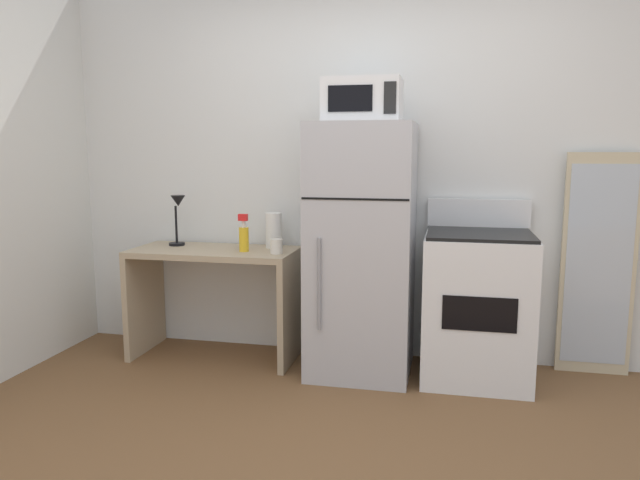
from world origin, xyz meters
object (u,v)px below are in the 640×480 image
Objects in this scene: refrigerator at (362,250)px; microwave at (363,101)px; leaning_mirror at (598,265)px; paper_towel_roll at (274,230)px; coffee_mug at (276,246)px; oven_range at (477,305)px; spray_bottle at (244,237)px; desk at (215,282)px; desk_lamp at (178,212)px.

microwave is at bearing -89.68° from refrigerator.
paper_towel_roll is at bearing -177.73° from leaning_mirror.
oven_range is at bearing 2.17° from coffee_mug.
spray_bottle is at bearing -173.24° from leaning_mirror.
refrigerator is at bearing -3.02° from desk.
paper_towel_roll is 0.17× the size of leaning_mirror.
leaning_mirror reaches higher than coffee_mug.
oven_range is at bearing 0.39° from spray_bottle.
paper_towel_roll is at bearing 110.80° from coffee_mug.
oven_range reaches higher than coffee_mug.
refrigerator is (0.55, 0.03, -0.01)m from coffee_mug.
coffee_mug is (0.46, -0.08, 0.28)m from desk.
spray_bottle reaches higher than paper_towel_roll.
microwave is at bearing -6.70° from desk_lamp.
microwave is 1.43m from oven_range.
coffee_mug is 2.03m from leaning_mirror.
microwave is 0.33× the size of leaning_mirror.
paper_towel_roll is (0.68, 0.06, -0.12)m from desk_lamp.
paper_towel_roll is (0.15, 0.18, 0.02)m from spray_bottle.
spray_bottle is 1.55m from oven_range.
microwave is (0.00, -0.02, 0.92)m from refrigerator.
oven_range reaches higher than paper_towel_roll.
oven_range reaches higher than desk.
spray_bottle is at bearing -179.61° from oven_range.
desk is 0.55m from coffee_mug.
desk_lamp reaches higher than coffee_mug.
microwave reaches higher than refrigerator.
oven_range reaches higher than spray_bottle.
desk is 3.14× the size of desk_lamp.
refrigerator reaches higher than spray_bottle.
desk is 1.57m from microwave.
oven_range is (0.72, 0.02, -0.32)m from refrigerator.
desk_lamp is 0.25× the size of leaning_mirror.
leaning_mirror is at bearing 8.61° from coffee_mug.
coffee_mug is 0.21× the size of microwave.
refrigerator reaches higher than coffee_mug.
refrigerator is (1.31, -0.13, -0.20)m from desk_lamp.
desk_lamp reaches higher than desk.
leaning_mirror is at bearing 2.27° from paper_towel_roll.
microwave is (1.31, -0.15, 0.72)m from desk_lamp.
spray_bottle is 2.62× the size of coffee_mug.
desk is 0.56m from desk_lamp.
oven_range is at bearing -1.13° from desk.
refrigerator is at bearing -169.28° from leaning_mirror.
desk_lamp is 3.72× the size of coffee_mug.
desk_lamp is at bearing 176.79° from oven_range.
oven_range is at bearing 1.55° from refrigerator.
coffee_mug is 0.09× the size of oven_range.
paper_towel_roll is at bearing 50.46° from spray_bottle.
microwave is at bearing -4.21° from desk.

